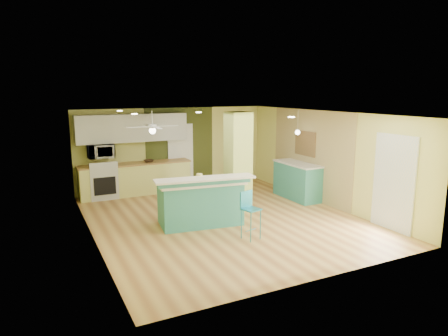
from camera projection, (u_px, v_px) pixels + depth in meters
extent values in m
cube|color=#9C6636|center=(224.00, 219.00, 9.56)|extent=(6.00, 7.00, 0.01)
cube|color=white|center=(224.00, 113.00, 9.08)|extent=(6.00, 7.00, 0.01)
cube|color=#D8D773|center=(174.00, 148.00, 12.41)|extent=(6.00, 0.01, 2.50)
cube|color=#D8D773|center=(323.00, 205.00, 6.24)|extent=(6.00, 0.01, 2.50)
cube|color=#D8D773|center=(90.00, 180.00, 8.02)|extent=(0.01, 7.00, 2.50)
cube|color=#D8D773|center=(325.00, 158.00, 10.63)|extent=(0.01, 7.00, 2.50)
cube|color=#998557|center=(310.00, 155.00, 11.15)|extent=(0.02, 3.40, 2.50)
cube|color=#3E441B|center=(180.00, 148.00, 12.48)|extent=(2.20, 0.02, 2.50)
cube|color=white|center=(181.00, 156.00, 12.50)|extent=(0.82, 0.05, 2.00)
cube|color=silver|center=(394.00, 183.00, 8.63)|extent=(0.04, 1.08, 2.10)
cube|color=#B0C159|center=(238.00, 162.00, 10.05)|extent=(0.55, 0.55, 2.50)
cube|color=#E7E879|center=(136.00, 179.00, 11.73)|extent=(3.20, 0.60, 0.90)
cube|color=olive|center=(135.00, 164.00, 11.64)|extent=(3.25, 0.63, 0.04)
cube|color=silver|center=(103.00, 183.00, 11.31)|extent=(0.76, 0.64, 0.90)
cube|color=black|center=(105.00, 186.00, 11.03)|extent=(0.59, 0.02, 0.50)
cube|color=silver|center=(104.00, 166.00, 10.95)|extent=(0.76, 0.06, 0.18)
cube|color=silver|center=(133.00, 128.00, 11.55)|extent=(3.20, 0.34, 0.80)
imported|color=white|center=(101.00, 151.00, 11.14)|extent=(0.70, 0.48, 0.39)
cylinder|color=white|center=(152.00, 118.00, 10.40)|extent=(0.03, 0.03, 0.40)
cylinder|color=white|center=(152.00, 126.00, 10.44)|extent=(0.24, 0.24, 0.10)
sphere|color=white|center=(152.00, 131.00, 10.47)|extent=(0.18, 0.18, 0.18)
cylinder|color=silver|center=(298.00, 121.00, 10.96)|extent=(0.01, 0.01, 0.62)
sphere|color=white|center=(298.00, 132.00, 11.02)|extent=(0.14, 0.14, 0.14)
cube|color=brown|center=(305.00, 143.00, 11.26)|extent=(0.03, 0.90, 0.70)
cube|color=teal|center=(200.00, 203.00, 9.12)|extent=(1.92, 1.14, 0.96)
cube|color=silver|center=(200.00, 182.00, 9.02)|extent=(2.04, 1.26, 0.05)
cube|color=teal|center=(205.00, 182.00, 8.60)|extent=(2.05, 0.42, 0.14)
cube|color=silver|center=(205.00, 179.00, 8.59)|extent=(2.23, 0.73, 0.04)
cylinder|color=teal|center=(251.00, 228.00, 8.01)|extent=(0.02, 0.02, 0.62)
cylinder|color=teal|center=(260.00, 225.00, 8.18)|extent=(0.02, 0.02, 0.62)
cylinder|color=teal|center=(241.00, 224.00, 8.21)|extent=(0.02, 0.02, 0.62)
cylinder|color=teal|center=(251.00, 221.00, 8.39)|extent=(0.02, 0.02, 0.62)
cube|color=teal|center=(251.00, 209.00, 8.14)|extent=(0.40, 0.40, 0.03)
cube|color=teal|center=(246.00, 199.00, 8.21)|extent=(0.32, 0.11, 0.35)
cube|color=teal|center=(298.00, 181.00, 11.29)|extent=(0.63, 1.52, 0.98)
cube|color=silver|center=(298.00, 164.00, 11.20)|extent=(0.67, 1.58, 0.04)
imported|color=#362316|center=(149.00, 161.00, 11.75)|extent=(0.36, 0.36, 0.07)
cylinder|color=yellow|center=(199.00, 178.00, 8.84)|extent=(0.14, 0.14, 0.19)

